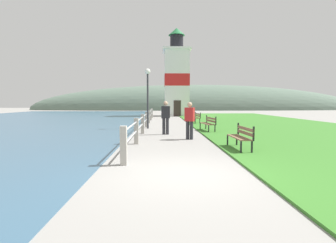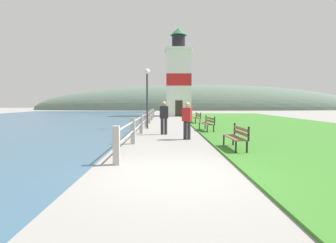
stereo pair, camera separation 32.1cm
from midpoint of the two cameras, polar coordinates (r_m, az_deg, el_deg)
ground_plane at (r=6.46m, az=2.88°, el=-11.42°), size 160.00×160.00×0.00m
grass_verge at (r=21.46m, az=21.54°, el=-0.69°), size 12.00×40.79×0.06m
seawall_railing at (r=18.35m, az=-4.31°, el=0.66°), size 0.18×22.29×1.09m
park_bench_near at (r=9.85m, az=15.69°, el=-2.99°), size 0.52×1.66×0.94m
park_bench_midway at (r=15.83m, az=9.19°, el=-0.23°), size 0.69×1.87×0.94m
park_bench_far at (r=21.86m, az=6.64°, el=0.99°), size 0.66×1.75×0.94m
lighthouse at (r=34.26m, az=2.55°, el=9.37°), size 3.53×3.53×11.23m
person_strolling at (r=12.30m, az=4.91°, el=0.49°), size 0.49×0.41×1.76m
person_by_railing at (r=14.18m, az=-0.24°, el=1.10°), size 0.47×0.29×1.81m
lamp_post at (r=17.47m, az=-4.04°, el=7.44°), size 0.36×0.36×3.96m
distant_hillside at (r=63.98m, az=7.00°, el=2.57°), size 80.00×16.00×12.00m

